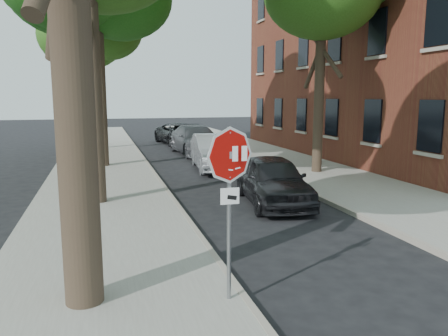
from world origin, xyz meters
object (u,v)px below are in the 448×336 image
at_px(stop_sign, 230,180).
at_px(car_d, 179,134).
at_px(car_c, 196,140).
at_px(car_a, 273,180).
at_px(tree_far, 91,25).
at_px(apartment_building, 424,9).
at_px(car_b, 214,152).

xyz_separation_m(stop_sign, car_d, (3.30, 23.15, -1.26)).
bearing_deg(car_c, car_a, -94.76).
relative_size(stop_sign, car_c, 0.48).
distance_m(tree_far, car_c, 9.05).
height_order(apartment_building, car_c, apartment_building).
distance_m(car_b, car_d, 10.85).
bearing_deg(apartment_building, car_d, 141.34).
height_order(stop_sign, car_b, stop_sign).
distance_m(tree_far, car_d, 8.65).
height_order(tree_far, car_b, tree_far).
bearing_deg(car_c, car_b, -97.40).
height_order(car_a, car_b, car_b).
relative_size(apartment_building, tree_far, 2.17).
xyz_separation_m(apartment_building, car_c, (-11.40, 3.61, -6.87)).
bearing_deg(car_c, tree_far, 142.96).
xyz_separation_m(tree_far, car_d, (5.32, 2.01, -6.52)).
distance_m(apartment_building, car_c, 13.79).
distance_m(apartment_building, car_b, 13.73).
xyz_separation_m(stop_sign, car_b, (2.96, 12.30, -1.19)).
bearing_deg(apartment_building, stop_sign, -136.35).
distance_m(apartment_building, stop_sign, 21.10).
height_order(stop_sign, car_c, stop_sign).
height_order(car_c, car_d, car_c).
xyz_separation_m(apartment_building, car_b, (-11.74, -1.72, -6.89)).
distance_m(car_a, car_c, 11.76).
bearing_deg(car_c, car_d, 86.30).
height_order(apartment_building, tree_far, apartment_building).
bearing_deg(tree_far, car_a, -71.51).
relative_size(stop_sign, car_d, 0.52).
relative_size(stop_sign, car_b, 0.56).
xyz_separation_m(car_b, car_d, (0.34, 10.84, -0.07)).
bearing_deg(car_a, car_c, 96.10).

